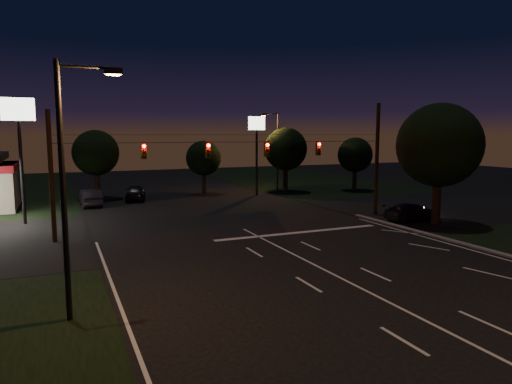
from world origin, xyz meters
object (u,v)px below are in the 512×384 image
car_cross (412,212)px  car_oncoming_a (135,192)px  tree_right_near (438,146)px  car_oncoming_b (90,198)px  utility_pole_right (375,215)px

car_cross → car_oncoming_a: bearing=35.9°
tree_right_near → car_cross: tree_right_near is taller
car_oncoming_b → car_cross: 27.98m
utility_pole_right → car_oncoming_b: utility_pole_right is taller
utility_pole_right → car_cross: (0.91, -3.19, 0.67)m
car_cross → car_oncoming_b: bearing=45.4°
car_cross → tree_right_near: bearing=-165.5°
car_oncoming_b → car_cross: bearing=138.3°
tree_right_near → utility_pole_right: bearing=107.5°
tree_right_near → car_cross: (-0.62, 1.65, -5.01)m
car_oncoming_b → car_oncoming_a: bearing=-157.9°
tree_right_near → car_cross: size_ratio=1.89×
utility_pole_right → car_cross: bearing=-74.1°
car_oncoming_a → car_oncoming_b: (-4.36, -2.07, -0.01)m
utility_pole_right → car_oncoming_b: (-21.00, 14.22, 0.77)m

